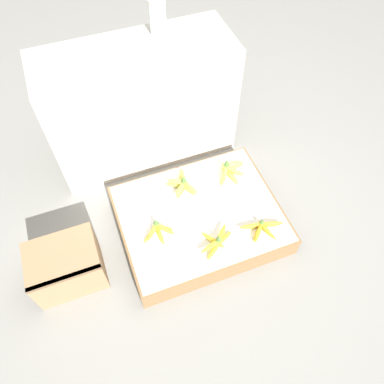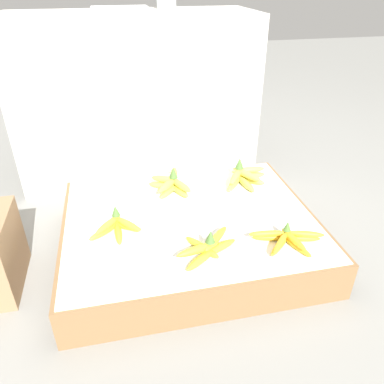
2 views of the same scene
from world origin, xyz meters
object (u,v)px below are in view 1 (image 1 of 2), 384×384
banana_bunch_front_midleft (217,242)px  banana_bunch_front_midright (262,228)px  banana_bunch_middle_left (158,231)px  wooden_crate (67,266)px  banana_bunch_back_midleft (183,185)px  foam_tray_white (124,47)px  banana_bunch_back_midright (230,171)px  glass_jar (158,17)px

banana_bunch_front_midleft → banana_bunch_front_midright: bearing=-1.8°
banana_bunch_middle_left → banana_bunch_front_midright: bearing=-18.8°
banana_bunch_front_midleft → banana_bunch_front_midright: 0.29m
wooden_crate → banana_bunch_back_midleft: (0.82, 0.28, 0.05)m
foam_tray_white → banana_bunch_middle_left: bearing=-97.8°
banana_bunch_back_midright → banana_bunch_front_midright: bearing=-89.7°
banana_bunch_middle_left → banana_bunch_back_midleft: size_ratio=0.87×
banana_bunch_front_midright → wooden_crate: bearing=170.6°
banana_bunch_middle_left → glass_jar: size_ratio=0.97×
wooden_crate → foam_tray_white: foam_tray_white is taller
glass_jar → banana_bunch_front_midright: bearing=-78.6°
banana_bunch_middle_left → banana_bunch_back_midright: banana_bunch_back_midright is taller
banana_bunch_middle_left → banana_bunch_back_midright: (0.59, 0.27, 0.00)m
wooden_crate → glass_jar: size_ratio=1.85×
banana_bunch_back_midleft → glass_jar: glass_jar is taller
banana_bunch_front_midleft → foam_tray_white: (-0.18, 1.08, 0.66)m
banana_bunch_middle_left → banana_bunch_back_midleft: banana_bunch_back_midleft is taller
banana_bunch_back_midleft → banana_bunch_back_midright: 0.34m
foam_tray_white → glass_jar: bearing=17.2°
wooden_crate → banana_bunch_back_midleft: wooden_crate is taller
wooden_crate → banana_bunch_back_midleft: 0.87m
glass_jar → banana_bunch_front_midleft: bearing=-92.9°
wooden_crate → banana_bunch_back_midright: (1.16, 0.28, 0.05)m
banana_bunch_front_midright → foam_tray_white: bearing=113.7°
banana_bunch_back_midleft → glass_jar: size_ratio=1.12×
wooden_crate → banana_bunch_middle_left: (0.57, 0.01, 0.04)m
banana_bunch_middle_left → glass_jar: glass_jar is taller
wooden_crate → banana_bunch_front_midleft: (0.87, -0.18, 0.05)m
banana_bunch_middle_left → banana_bunch_back_midright: 0.65m
banana_bunch_back_midright → foam_tray_white: 1.02m
wooden_crate → glass_jar: bearing=46.2°
foam_tray_white → banana_bunch_back_midright: bearing=-52.3°
banana_bunch_front_midleft → glass_jar: bearing=87.1°
banana_bunch_middle_left → glass_jar: (0.36, 0.96, 0.77)m
banana_bunch_front_midleft → banana_bunch_front_midright: banana_bunch_front_midleft is taller
banana_bunch_front_midleft → banana_bunch_back_midleft: bearing=96.0°
banana_bunch_middle_left → banana_bunch_back_midright: bearing=24.1°
banana_bunch_front_midright → banana_bunch_back_midright: 0.47m
glass_jar → wooden_crate: bearing=-133.8°
banana_bunch_back_midleft → wooden_crate: bearing=-161.2°
glass_jar → foam_tray_white: size_ratio=0.77×
banana_bunch_front_midleft → banana_bunch_middle_left: bearing=147.3°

